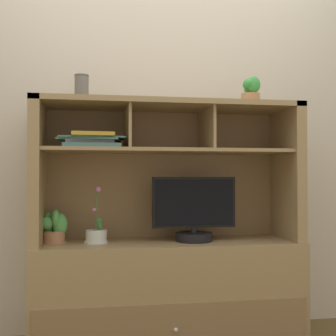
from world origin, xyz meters
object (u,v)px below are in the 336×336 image
Objects in this scene: media_console at (168,266)px; ceramic_vase at (82,88)px; potted_succulent at (251,91)px; potted_orchid at (96,235)px; potted_fern at (54,228)px; tv_monitor at (194,213)px; magazine_stack_left at (91,141)px.

media_console is 1.13m from ceramic_vase.
potted_succulent is 0.98m from ceramic_vase.
media_console is 9.94× the size of ceramic_vase.
potted_fern is (-0.23, 0.03, 0.04)m from potted_orchid.
potted_orchid is 1.23m from potted_succulent.
potted_succulent is at bearing -1.47° from potted_orchid.
potted_succulent is (0.90, -0.02, 0.84)m from potted_orchid.
tv_monitor is at bearing -13.28° from media_console.
potted_orchid is at bearing 178.53° from potted_succulent.
ceramic_vase reaches higher than tv_monitor.
potted_fern is 1.25× the size of ceramic_vase.
potted_fern is 1.39m from potted_succulent.
magazine_stack_left reaches higher than potted_fern.
magazine_stack_left is at bearing -178.28° from tv_monitor.
potted_orchid is 0.84m from ceramic_vase.
magazine_stack_left is 0.32m from ceramic_vase.
tv_monitor is at bearing 1.72° from magazine_stack_left.
ceramic_vase is (-0.98, 0.05, -0.00)m from potted_succulent.
potted_orchid is at bearing -178.66° from media_console.
potted_fern is 0.51× the size of magazine_stack_left.
tv_monitor is at bearing -2.60° from potted_orchid.
potted_succulent reaches higher than media_console.
potted_orchid reaches higher than potted_fern.
ceramic_vase is (0.15, -0.01, 0.79)m from potted_fern.
potted_fern is (-0.64, 0.02, 0.23)m from media_console.
ceramic_vase is (-0.05, 0.07, 0.31)m from magazine_stack_left.
media_console is 1.14m from potted_succulent.
media_console is 0.84m from magazine_stack_left.
potted_fern is at bearing 177.38° from ceramic_vase.
potted_fern is (-0.79, 0.06, -0.08)m from tv_monitor.
potted_succulent reaches higher than ceramic_vase.
media_console is at bearing 6.79° from magazine_stack_left.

